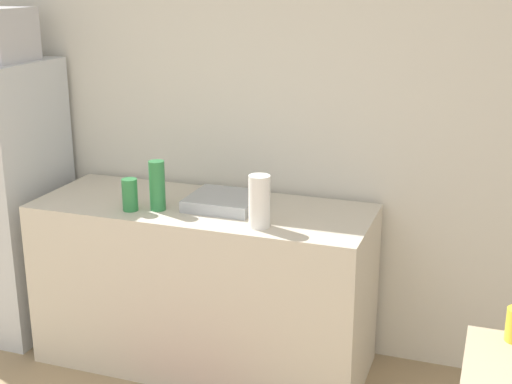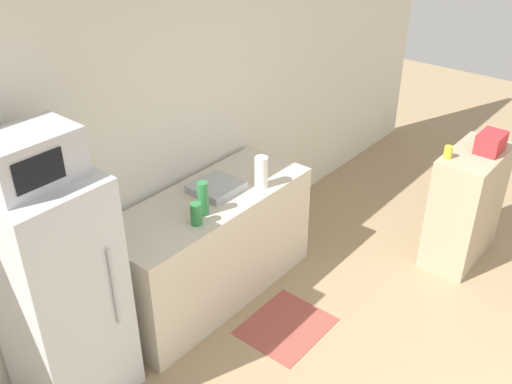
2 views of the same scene
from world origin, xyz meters
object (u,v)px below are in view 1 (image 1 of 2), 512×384
Objects in this scene: refrigerator at (0,198)px; bottle_short at (130,195)px; bottle_tall at (157,186)px; paper_towel_roll at (259,201)px.

bottle_short is at bearing -12.02° from refrigerator.
paper_towel_roll is at bearing -6.87° from bottle_tall.
refrigerator is at bearing 172.09° from bottle_tall.
bottle_tall reaches higher than bottle_short.
bottle_tall is 0.58m from paper_towel_roll.
bottle_tall is (1.13, -0.16, 0.24)m from refrigerator.
bottle_tall is at bearing 173.13° from paper_towel_roll.
refrigerator is at bearing 167.98° from bottle_short.
refrigerator reaches higher than bottle_short.
bottle_short is at bearing 178.90° from paper_towel_roll.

